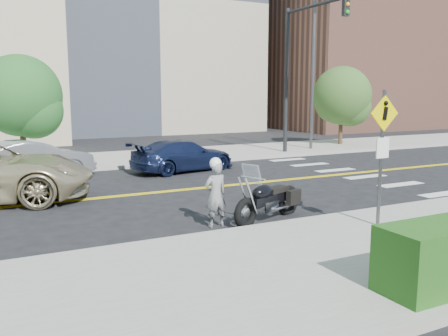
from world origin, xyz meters
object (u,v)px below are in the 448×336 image
object	(u,v)px
motorcycle	(269,191)
parked_car_silver	(32,160)
parked_car_blue	(183,156)
pedestrian_sign	(382,145)
motorcyclist	(216,193)

from	to	relation	value
motorcycle	parked_car_silver	xyz separation A→B (m)	(-4.67, 8.41, -0.02)
parked_car_silver	parked_car_blue	xyz separation A→B (m)	(5.57, -0.57, -0.09)
pedestrian_sign	parked_car_blue	world-z (taller)	pedestrian_sign
pedestrian_sign	motorcyclist	distance (m)	3.85
parked_car_silver	motorcyclist	bearing A→B (deg)	-179.21
motorcyclist	parked_car_silver	distance (m)	8.98
parked_car_blue	motorcycle	bearing A→B (deg)	161.33
motorcyclist	parked_car_blue	distance (m)	8.15
pedestrian_sign	parked_car_blue	bearing A→B (deg)	94.43
motorcyclist	motorcycle	size ratio (longest dim) A/B	0.68
motorcycle	parked_car_silver	distance (m)	9.62
motorcycle	parked_car_blue	distance (m)	7.89
motorcycle	parked_car_silver	world-z (taller)	motorcycle
pedestrian_sign	motorcycle	distance (m)	2.85
parked_car_blue	pedestrian_sign	bearing A→B (deg)	172.29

